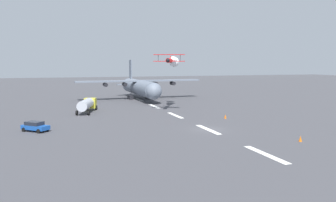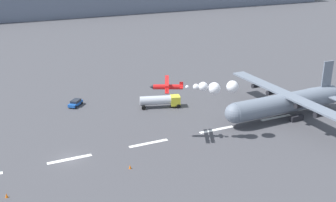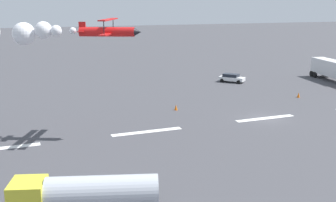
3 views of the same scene
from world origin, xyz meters
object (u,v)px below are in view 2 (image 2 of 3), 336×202
traffic_cone_near (6,195)px  traffic_cone_far (130,167)px  stunt_biplane_red (209,87)px  fuel_tanker_truck (161,100)px  airport_staff_sedan (76,103)px  cargo_transport_plane (281,103)px

traffic_cone_near → traffic_cone_far: size_ratio=1.00×
stunt_biplane_red → fuel_tanker_truck: 21.90m
stunt_biplane_red → airport_staff_sedan: (-19.45, 29.12, -10.13)m
stunt_biplane_red → fuel_tanker_truck: stunt_biplane_red is taller
cargo_transport_plane → traffic_cone_far: bearing=-169.4°
stunt_biplane_red → traffic_cone_far: bearing=-166.2°
airport_staff_sedan → traffic_cone_near: size_ratio=5.80×
airport_staff_sedan → traffic_cone_far: 33.52m
fuel_tanker_truck → traffic_cone_far: bearing=-124.1°
cargo_transport_plane → fuel_tanker_truck: 27.46m
traffic_cone_far → fuel_tanker_truck: bearing=55.9°
fuel_tanker_truck → airport_staff_sedan: fuel_tanker_truck is taller
airport_staff_sedan → traffic_cone_near: bearing=-118.5°
stunt_biplane_red → traffic_cone_near: (-37.82, -4.78, -10.57)m
cargo_transport_plane → traffic_cone_far: size_ratio=49.14×
fuel_tanker_truck → traffic_cone_near: 44.01m
fuel_tanker_truck → airport_staff_sedan: size_ratio=2.24×
cargo_transport_plane → traffic_cone_near: bearing=-172.6°
cargo_transport_plane → traffic_cone_near: 58.44m
stunt_biplane_red → traffic_cone_near: bearing=-172.8°
stunt_biplane_red → traffic_cone_far: size_ratio=20.95×
fuel_tanker_truck → traffic_cone_near: fuel_tanker_truck is taller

